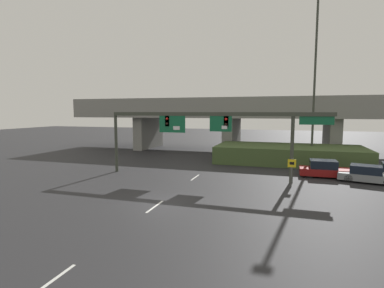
% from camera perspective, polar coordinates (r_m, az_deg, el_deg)
% --- Properties ---
extents(ground_plane, '(160.00, 160.00, 0.00)m').
position_cam_1_polar(ground_plane, '(19.23, -6.19, -11.14)').
color(ground_plane, '#262628').
extents(lane_markings, '(0.14, 44.66, 0.01)m').
position_cam_1_polar(lane_markings, '(30.27, 2.93, -4.70)').
color(lane_markings, silver).
rests_on(lane_markings, ground).
extents(signal_gantry, '(19.13, 0.44, 5.67)m').
position_cam_1_polar(signal_gantry, '(25.62, 3.06, 3.89)').
color(signal_gantry, '#383D33').
rests_on(signal_gantry, ground).
extents(speed_limit_sign, '(0.60, 0.11, 2.19)m').
position_cam_1_polar(speed_limit_sign, '(23.91, 18.45, -4.46)').
color(speed_limit_sign, '#4C4C4C').
rests_on(speed_limit_sign, ground).
extents(highway_light_pole_near, '(0.70, 0.36, 17.98)m').
position_cam_1_polar(highway_light_pole_near, '(36.25, 22.34, 11.52)').
color(highway_light_pole_near, '#383D33').
rests_on(highway_light_pole_near, ground).
extents(overpass_bridge, '(46.70, 9.82, 7.58)m').
position_cam_1_polar(overpass_bridge, '(43.57, 7.64, 5.54)').
color(overpass_bridge, gray).
rests_on(overpass_bridge, ground).
extents(grass_embankment, '(15.87, 7.29, 1.89)m').
position_cam_1_polar(grass_embankment, '(35.30, 17.92, -1.88)').
color(grass_embankment, '#42562D').
rests_on(grass_embankment, ground).
extents(parked_sedan_near_right, '(4.24, 1.89, 1.48)m').
position_cam_1_polar(parked_sedan_near_right, '(28.81, 23.92, -4.41)').
color(parked_sedan_near_right, maroon).
rests_on(parked_sedan_near_right, ground).
extents(parked_sedan_mid_right, '(4.65, 2.78, 1.38)m').
position_cam_1_polar(parked_sedan_mid_right, '(28.23, 30.41, -5.03)').
color(parked_sedan_mid_right, gray).
rests_on(parked_sedan_mid_right, ground).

